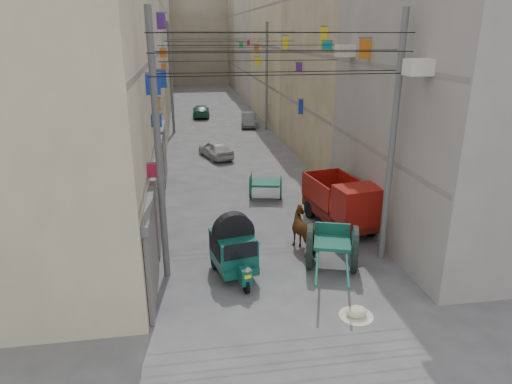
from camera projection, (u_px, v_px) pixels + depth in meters
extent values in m
cube|color=beige|center=(5.00, 61.00, 13.59)|extent=(8.00, 10.00, 13.00)
cube|color=slate|center=(147.00, 162.00, 15.27)|extent=(0.25, 9.80, 0.18)
cube|color=slate|center=(139.00, 70.00, 14.27)|extent=(0.25, 9.80, 0.18)
cube|color=#C0B2A4|center=(81.00, 58.00, 24.00)|extent=(8.00, 12.00, 12.00)
cube|color=slate|center=(160.00, 110.00, 25.51)|extent=(0.25, 11.76, 0.18)
cube|color=slate|center=(156.00, 54.00, 24.51)|extent=(0.25, 11.76, 0.18)
cube|color=tan|center=(113.00, 36.00, 35.77)|extent=(8.00, 14.00, 14.00)
cube|color=slate|center=(166.00, 84.00, 37.61)|extent=(0.25, 13.72, 0.18)
cube|color=slate|center=(164.00, 46.00, 36.61)|extent=(0.25, 13.72, 0.18)
cube|color=slate|center=(161.00, 6.00, 35.62)|extent=(0.25, 13.72, 0.18)
cube|color=gray|center=(131.00, 45.00, 49.17)|extent=(8.00, 14.00, 11.80)
cube|color=slate|center=(169.00, 71.00, 50.65)|extent=(0.25, 13.72, 0.18)
cube|color=slate|center=(168.00, 42.00, 49.65)|extent=(0.25, 13.72, 0.18)
cube|color=slate|center=(166.00, 13.00, 48.65)|extent=(0.25, 13.72, 0.18)
cube|color=tan|center=(140.00, 36.00, 61.00)|extent=(8.00, 12.00, 13.50)
cube|color=slate|center=(171.00, 63.00, 62.75)|extent=(0.25, 11.76, 0.18)
cube|color=slate|center=(170.00, 40.00, 61.76)|extent=(0.25, 11.76, 0.18)
cube|color=slate|center=(168.00, 16.00, 60.76)|extent=(0.25, 11.76, 0.18)
cube|color=gray|center=(493.00, 57.00, 15.97)|extent=(8.00, 10.00, 13.00)
cube|color=slate|center=(380.00, 152.00, 16.49)|extent=(0.25, 9.80, 0.18)
cube|color=slate|center=(388.00, 67.00, 15.49)|extent=(0.25, 9.80, 0.18)
cube|color=tan|center=(369.00, 56.00, 26.38)|extent=(8.00, 12.00, 12.00)
cube|color=slate|center=(303.00, 106.00, 26.73)|extent=(0.25, 11.76, 0.18)
cube|color=slate|center=(305.00, 53.00, 25.73)|extent=(0.25, 11.76, 0.18)
cube|color=beige|center=(310.00, 36.00, 38.15)|extent=(8.00, 14.00, 14.00)
cube|color=slate|center=(264.00, 83.00, 38.84)|extent=(0.25, 13.72, 0.18)
cube|color=slate|center=(264.00, 46.00, 37.84)|extent=(0.25, 13.72, 0.18)
cube|color=slate|center=(265.00, 7.00, 36.84)|extent=(0.25, 13.72, 0.18)
cube|color=#C0B2A4|center=(277.00, 45.00, 51.55)|extent=(8.00, 14.00, 11.80)
cube|color=slate|center=(243.00, 70.00, 51.87)|extent=(0.25, 13.72, 0.18)
cube|color=slate|center=(243.00, 42.00, 50.87)|extent=(0.25, 13.72, 0.18)
cube|color=slate|center=(242.00, 13.00, 49.88)|extent=(0.25, 13.72, 0.18)
cube|color=tan|center=(258.00, 36.00, 63.37)|extent=(8.00, 12.00, 13.50)
cube|color=slate|center=(231.00, 62.00, 63.98)|extent=(0.25, 11.76, 0.18)
cube|color=slate|center=(230.00, 40.00, 62.98)|extent=(0.25, 11.76, 0.18)
cube|color=slate|center=(230.00, 17.00, 61.98)|extent=(0.25, 11.76, 0.18)
cube|color=tan|center=(198.00, 37.00, 68.79)|extent=(22.00, 10.00, 13.00)
cube|color=#46464B|center=(152.00, 256.00, 12.95)|extent=(0.12, 3.00, 2.60)
cube|color=#59595B|center=(149.00, 209.00, 12.47)|extent=(0.18, 3.20, 0.25)
cube|color=#46464B|center=(158.00, 209.00, 16.39)|extent=(0.12, 3.00, 2.60)
cube|color=#59595B|center=(155.00, 170.00, 15.91)|extent=(0.18, 3.20, 0.25)
cube|color=#46464B|center=(161.00, 178.00, 19.84)|extent=(0.12, 3.00, 2.60)
cube|color=#59595B|center=(160.00, 146.00, 19.36)|extent=(0.18, 3.20, 0.25)
cube|color=#46464B|center=(164.00, 156.00, 23.38)|extent=(0.12, 3.00, 2.60)
cube|color=#59595B|center=(163.00, 128.00, 22.90)|extent=(0.18, 3.20, 0.25)
cube|color=#CC6718|center=(256.00, 48.00, 39.99)|extent=(0.38, 0.08, 0.41)
cube|color=#1836A9|center=(171.00, 70.00, 46.46)|extent=(0.27, 0.08, 0.71)
cube|color=#C91A47|center=(155.00, 171.00, 13.80)|extent=(0.44, 0.08, 0.42)
cube|color=#1836A9|center=(162.00, 79.00, 21.92)|extent=(0.45, 0.08, 0.84)
cube|color=#1C9A57|center=(241.00, 45.00, 49.88)|extent=(0.41, 0.08, 0.59)
cube|color=#1836A9|center=(156.00, 121.00, 16.61)|extent=(0.38, 0.08, 0.44)
cube|color=yellow|center=(257.00, 61.00, 39.67)|extent=(0.43, 0.08, 0.72)
cube|color=#C91A47|center=(248.00, 43.00, 44.87)|extent=(0.28, 0.08, 0.44)
cube|color=#52227F|center=(161.00, 21.00, 24.95)|extent=(0.48, 0.08, 0.84)
cube|color=#C91A47|center=(170.00, 72.00, 43.15)|extent=(0.31, 0.08, 0.44)
cube|color=#52227F|center=(299.00, 67.00, 25.97)|extent=(0.35, 0.08, 0.45)
cube|color=yellow|center=(286.00, 43.00, 28.94)|extent=(0.34, 0.08, 0.79)
cube|color=#CC6718|center=(157.00, 105.00, 18.62)|extent=(0.28, 0.08, 0.52)
cube|color=white|center=(166.00, 46.00, 34.42)|extent=(0.28, 0.08, 0.74)
cube|color=#1836A9|center=(301.00, 107.00, 26.23)|extent=(0.26, 0.08, 0.80)
cube|color=#52227F|center=(365.00, 50.00, 16.56)|extent=(0.34, 0.08, 0.55)
cube|color=#1836A9|center=(153.00, 85.00, 15.01)|extent=(0.47, 0.08, 0.67)
cube|color=#CC6718|center=(163.00, 53.00, 26.58)|extent=(0.40, 0.08, 0.47)
cube|color=#CC6718|center=(164.00, 68.00, 27.35)|extent=(0.32, 0.08, 0.55)
cube|color=#0D8599|center=(327.00, 45.00, 20.61)|extent=(0.47, 0.08, 0.35)
cube|color=yellow|center=(324.00, 37.00, 21.28)|extent=(0.32, 0.08, 0.89)
cube|color=#CC6718|center=(365.00, 49.00, 16.46)|extent=(0.44, 0.08, 0.69)
cube|color=#52227F|center=(145.00, 186.00, 13.48)|extent=(0.10, 3.20, 0.80)
cube|color=#C91A47|center=(158.00, 127.00, 21.86)|extent=(0.10, 3.20, 0.80)
cube|color=#52227F|center=(165.00, 95.00, 33.03)|extent=(0.10, 3.20, 0.80)
cube|color=yellow|center=(169.00, 79.00, 44.21)|extent=(0.10, 3.20, 0.80)
cube|color=yellow|center=(403.00, 174.00, 14.68)|extent=(0.10, 3.20, 0.80)
cube|color=#C91A47|center=(321.00, 122.00, 23.06)|extent=(0.10, 3.20, 0.80)
cube|color=#CC6718|center=(275.00, 92.00, 34.24)|extent=(0.10, 3.20, 0.80)
cube|color=yellow|center=(251.00, 77.00, 45.41)|extent=(0.10, 3.20, 0.80)
cube|color=beige|center=(419.00, 67.00, 12.56)|extent=(0.70, 0.55, 0.45)
cube|color=beige|center=(345.00, 51.00, 18.08)|extent=(0.70, 0.55, 0.45)
cylinder|color=#59595B|center=(158.00, 153.00, 13.21)|extent=(0.20, 0.20, 8.00)
cylinder|color=#59595B|center=(392.00, 144.00, 14.28)|extent=(0.20, 0.20, 8.00)
cylinder|color=#59595B|center=(171.00, 79.00, 33.70)|extent=(0.20, 0.20, 8.00)
cylinder|color=#59595B|center=(267.00, 78.00, 34.77)|extent=(0.20, 0.20, 8.00)
cylinder|color=black|center=(285.00, 75.00, 12.55)|extent=(7.40, 0.02, 0.02)
cylinder|color=black|center=(286.00, 52.00, 12.35)|extent=(7.40, 0.02, 0.02)
cylinder|color=black|center=(286.00, 33.00, 12.18)|extent=(7.40, 0.02, 0.02)
cylinder|color=black|center=(278.00, 72.00, 13.48)|extent=(7.40, 0.02, 0.02)
cylinder|color=black|center=(278.00, 51.00, 13.28)|extent=(7.40, 0.02, 0.02)
cylinder|color=black|center=(278.00, 33.00, 13.12)|extent=(7.40, 0.02, 0.02)
cylinder|color=black|center=(251.00, 61.00, 18.60)|extent=(7.40, 0.02, 0.02)
cylinder|color=black|center=(251.00, 45.00, 18.40)|extent=(7.40, 0.02, 0.02)
cylinder|color=black|center=(250.00, 32.00, 18.24)|extent=(7.40, 0.02, 0.02)
cylinder|color=black|center=(230.00, 52.00, 26.05)|extent=(7.40, 0.02, 0.02)
cylinder|color=black|center=(230.00, 41.00, 25.85)|extent=(7.40, 0.02, 0.02)
cylinder|color=black|center=(230.00, 32.00, 25.69)|extent=(7.40, 0.02, 0.02)
cylinder|color=black|center=(219.00, 48.00, 33.50)|extent=(7.40, 0.02, 0.02)
cylinder|color=black|center=(219.00, 39.00, 33.30)|extent=(7.40, 0.02, 0.02)
cylinder|color=black|center=(218.00, 32.00, 33.14)|extent=(7.40, 0.02, 0.02)
cylinder|color=black|center=(246.00, 285.00, 13.46)|extent=(0.20, 0.52, 0.50)
cylinder|color=black|center=(214.00, 262.00, 14.81)|extent=(0.20, 0.52, 0.50)
cylinder|color=black|center=(243.00, 257.00, 15.14)|extent=(0.20, 0.52, 0.50)
cube|color=#0C473D|center=(234.00, 262.00, 14.44)|extent=(1.44, 1.90, 0.25)
cube|color=#0C473D|center=(245.00, 276.00, 13.41)|extent=(0.39, 0.46, 0.50)
cylinder|color=silver|center=(248.00, 270.00, 13.12)|extent=(0.17, 0.08, 0.16)
cube|color=yellow|center=(248.00, 277.00, 13.18)|extent=(0.20, 0.07, 0.11)
cube|color=#0C473D|center=(233.00, 247.00, 14.31)|extent=(1.45, 1.73, 0.86)
cube|color=black|center=(241.00, 251.00, 13.54)|extent=(1.03, 0.26, 0.50)
cube|color=black|center=(215.00, 247.00, 14.08)|extent=(0.25, 1.07, 0.59)
cube|color=black|center=(251.00, 241.00, 14.47)|extent=(0.25, 1.07, 0.59)
cube|color=silver|center=(242.00, 272.00, 13.74)|extent=(1.11, 0.26, 0.05)
cylinder|color=black|center=(310.00, 246.00, 14.76)|extent=(0.63, 1.51, 1.53)
cylinder|color=#12503F|center=(310.00, 246.00, 14.76)|extent=(0.54, 1.19, 1.19)
cylinder|color=#59595B|center=(310.00, 246.00, 14.76)|extent=(0.29, 0.26, 0.20)
cylinder|color=black|center=(354.00, 249.00, 14.55)|extent=(0.63, 1.51, 1.53)
cylinder|color=#12503F|center=(354.00, 249.00, 14.55)|extent=(0.54, 1.19, 1.19)
cylinder|color=#59595B|center=(354.00, 249.00, 14.55)|extent=(0.29, 0.26, 0.20)
cylinder|color=#59595B|center=(332.00, 248.00, 14.66)|extent=(1.43, 0.54, 0.09)
cube|color=#12503F|center=(332.00, 242.00, 14.59)|extent=(1.46, 1.50, 0.11)
cube|color=#12503F|center=(333.00, 228.00, 15.02)|extent=(1.12, 0.44, 0.38)
cylinder|color=#12503F|center=(317.00, 264.00, 13.41)|extent=(0.85, 2.42, 0.08)
cylinder|color=#12503F|center=(347.00, 266.00, 13.28)|extent=(0.85, 2.42, 0.08)
cylinder|color=black|center=(337.00, 232.00, 16.73)|extent=(0.31, 0.75, 0.73)
cylinder|color=black|center=(310.00, 209.00, 18.90)|extent=(0.31, 0.75, 0.73)
cylinder|color=black|center=(371.00, 227.00, 17.16)|extent=(0.31, 0.75, 0.73)
cylinder|color=black|center=(340.00, 205.00, 19.32)|extent=(0.31, 0.75, 0.73)
cube|color=#54100C|center=(339.00, 212.00, 17.95)|extent=(2.17, 3.84, 0.38)
cube|color=maroon|center=(357.00, 205.00, 16.56)|extent=(1.76, 1.40, 1.37)
cube|color=black|center=(365.00, 207.00, 16.06)|extent=(1.42, 0.30, 0.60)
cube|color=#54100C|center=(333.00, 200.00, 18.39)|extent=(2.02, 2.66, 0.13)
cube|color=maroon|center=(315.00, 191.00, 17.99)|extent=(0.46, 2.40, 0.93)
cube|color=maroon|center=(351.00, 187.00, 18.47)|extent=(0.46, 2.40, 0.93)
cube|color=maroon|center=(320.00, 180.00, 19.29)|extent=(1.64, 0.33, 0.93)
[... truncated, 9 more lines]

